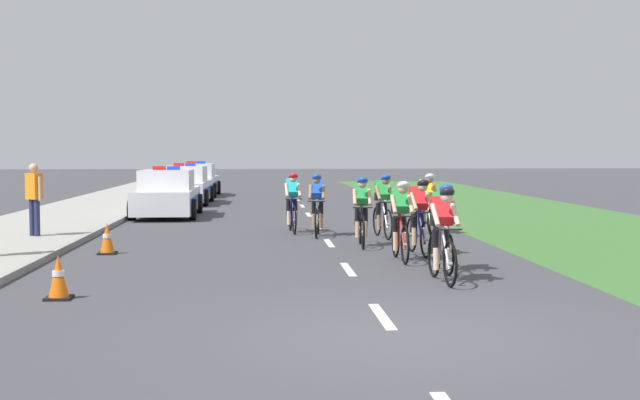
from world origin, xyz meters
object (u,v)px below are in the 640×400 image
cyclist_third (400,220)px  traffic_cone_near (107,239)px  cyclist_fifth (362,211)px  cyclist_sixth (383,205)px  traffic_cone_mid (58,277)px  cyclist_fourth (419,216)px  police_car_second (185,186)px  police_car_nearest (167,195)px  cyclist_eighth (427,203)px  police_car_third (196,181)px  cyclist_seventh (317,204)px  cyclist_ninth (292,202)px  cyclist_second (443,226)px  spectator_middle (34,194)px  cyclist_lead (442,233)px

cyclist_third → traffic_cone_near: bearing=166.1°
cyclist_fifth → cyclist_sixth: same height
cyclist_sixth → traffic_cone_mid: size_ratio=2.68×
cyclist_fourth → police_car_second: bearing=111.3°
traffic_cone_mid → police_car_nearest: bearing=90.5°
cyclist_eighth → cyclist_fourth: bearing=-104.0°
cyclist_eighth → police_car_third: police_car_third is taller
cyclist_eighth → police_car_second: bearing=120.9°
cyclist_fifth → cyclist_seventh: size_ratio=1.00×
cyclist_seventh → cyclist_ninth: same height
cyclist_sixth → cyclist_ninth: (-2.11, 1.39, 0.00)m
cyclist_second → traffic_cone_mid: (-5.98, -2.16, -0.48)m
traffic_cone_near → police_car_third: bearing=89.6°
traffic_cone_near → spectator_middle: (-2.11, 2.48, 0.77)m
police_car_second → cyclist_eighth: bearing=-59.1°
cyclist_fourth → spectator_middle: spectator_middle is taller
traffic_cone_mid → spectator_middle: (-2.37, 7.42, 0.77)m
cyclist_sixth → cyclist_eighth: 1.42m
police_car_second → traffic_cone_mid: police_car_second is taller
cyclist_seventh → police_car_second: (-4.33, 12.09, -0.11)m
police_car_second → spectator_middle: bearing=-100.1°
cyclist_second → cyclist_sixth: bearing=92.5°
cyclist_third → cyclist_seventh: size_ratio=1.00×
police_car_third → traffic_cone_near: size_ratio=6.91×
cyclist_fourth → cyclist_sixth: same height
cyclist_seventh → traffic_cone_mid: 9.02m
cyclist_second → police_car_third: police_car_third is taller
cyclist_seventh → police_car_second: police_car_second is taller
cyclist_eighth → traffic_cone_mid: cyclist_eighth is taller
cyclist_sixth → police_car_nearest: (-5.86, 6.56, -0.11)m
cyclist_second → cyclist_eighth: same height
cyclist_lead → cyclist_ninth: (-2.08, 7.86, 0.00)m
police_car_nearest → police_car_third: same height
cyclist_fourth → police_car_second: (-6.11, 15.72, -0.11)m
cyclist_eighth → police_car_nearest: police_car_nearest is taller
cyclist_fifth → cyclist_sixth: (0.72, 1.71, 0.00)m
cyclist_seventh → spectator_middle: bearing=-175.2°
cyclist_fourth → police_car_nearest: police_car_nearest is taller
cyclist_second → traffic_cone_mid: size_ratio=2.69×
cyclist_lead → cyclist_sixth: bearing=89.7°
cyclist_ninth → traffic_cone_near: size_ratio=2.69×
cyclist_fourth → cyclist_seventh: same height
police_car_nearest → traffic_cone_mid: bearing=-89.5°
cyclist_third → cyclist_fifth: (-0.45, 2.29, 0.00)m
cyclist_fourth → spectator_middle: (-8.37, 3.08, 0.30)m
cyclist_ninth → traffic_cone_mid: 9.63m
cyclist_sixth → police_car_nearest: size_ratio=0.39×
cyclist_fifth → cyclist_eighth: 3.11m
cyclist_fourth → police_car_second: police_car_second is taller
traffic_cone_near → police_car_second: bearing=89.5°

